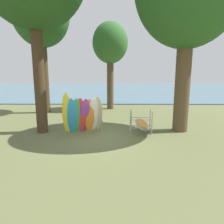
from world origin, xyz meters
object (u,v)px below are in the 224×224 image
(board_storage_rack, at_px, (141,124))
(tree_mid_behind, at_px, (41,15))
(leaning_board_pile, at_px, (83,115))
(tree_far_left_back, at_px, (110,45))

(board_storage_rack, bearing_deg, tree_mid_behind, 140.65)
(leaning_board_pile, height_order, board_storage_rack, leaning_board_pile)
(tree_mid_behind, bearing_deg, leaning_board_pile, -56.66)
(tree_mid_behind, bearing_deg, board_storage_rack, -39.35)
(leaning_board_pile, bearing_deg, tree_far_left_back, 79.68)
(tree_far_left_back, bearing_deg, board_storage_rack, -76.41)
(tree_mid_behind, distance_m, board_storage_rack, 11.45)
(tree_far_left_back, bearing_deg, leaning_board_pile, -100.32)
(tree_far_left_back, relative_size, board_storage_rack, 3.51)
(tree_far_left_back, bearing_deg, tree_mid_behind, -161.34)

